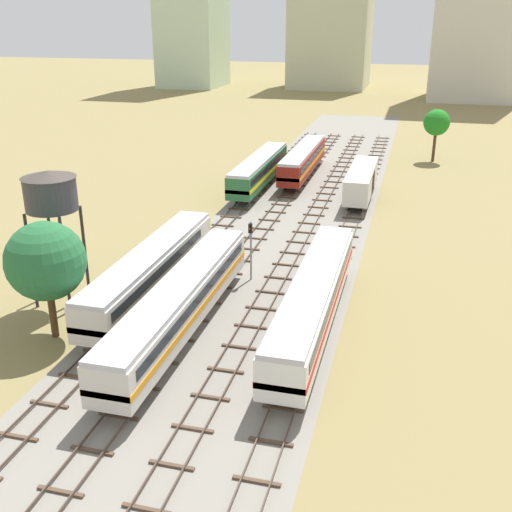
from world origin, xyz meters
The scene contains 17 objects.
ground_plane centered at (0.00, 56.00, 0.00)m, with size 480.00×480.00×0.00m, color olive.
ballast_bed centered at (0.00, 56.00, 0.00)m, with size 17.11×176.00×0.01m, color gray.
track_far_left centered at (-6.55, 57.00, 0.14)m, with size 2.40×126.00×0.29m.
track_left centered at (-2.18, 57.00, 0.14)m, with size 2.40×126.00×0.29m.
track_centre_left centered at (2.18, 57.00, 0.14)m, with size 2.40×126.00×0.29m.
track_centre centered at (6.55, 57.00, 0.14)m, with size 2.40×126.00×0.29m.
passenger_coach_left_nearest centered at (-2.18, 41.27, 2.61)m, with size 2.96×22.00×3.80m.
passenger_coach_centre_near centered at (6.55, 44.29, 2.61)m, with size 2.96×22.00×3.80m.
diesel_railcar_far_left_mid centered at (-6.55, 46.27, 2.60)m, with size 2.96×20.50×3.80m.
freight_boxcar_centre_midfar centered at (6.56, 78.03, 2.45)m, with size 2.87×14.00×3.60m.
diesel_railcar_far_left_far centered at (-6.55, 79.99, 2.60)m, with size 2.96×20.50×3.80m.
diesel_railcar_left_farther centered at (-2.18, 86.92, 2.60)m, with size 2.96×20.50×3.80m.
water_tower centered at (-13.08, 43.98, 8.78)m, with size 4.00×4.00×10.44m.
signal_post_nearest centered at (0.00, 51.69, 3.28)m, with size 0.28×0.47×5.13m.
lineside_tree_0 centered at (-10.66, 38.84, 5.63)m, with size 5.37×5.37×8.34m.
lineside_tree_1 centered at (15.17, 101.89, 5.81)m, with size 3.88×3.88×7.80m.
skyline_tower_1 centered at (-14.99, 198.71, 20.01)m, with size 22.59×23.18×40.03m.
Camera 1 is at (12.43, 5.94, 20.96)m, focal length 42.97 mm.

